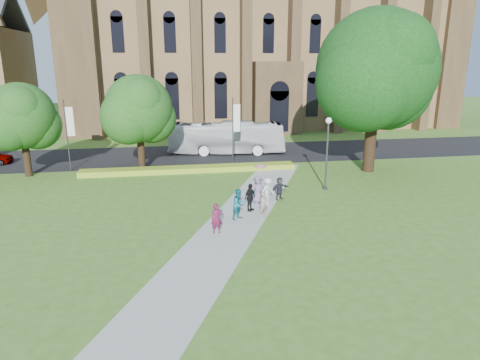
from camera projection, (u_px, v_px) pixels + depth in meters
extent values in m
plane|color=#416A20|center=(238.00, 229.00, 23.92)|extent=(160.00, 160.00, 0.00)
cube|color=black|center=(206.00, 154.00, 42.92)|extent=(160.00, 10.00, 0.02)
cube|color=#B2B2A8|center=(235.00, 222.00, 24.87)|extent=(15.58, 28.54, 0.04)
cube|color=gold|center=(190.00, 169.00, 36.09)|extent=(18.00, 1.40, 0.45)
cube|color=olive|center=(262.00, 65.00, 61.23)|extent=(52.00, 16.00, 17.00)
cube|color=brown|center=(71.00, 48.00, 50.15)|extent=(3.50, 3.50, 21.00)
cube|color=brown|center=(450.00, 50.00, 57.93)|extent=(3.50, 3.50, 21.00)
cube|color=brown|center=(277.00, 98.00, 53.75)|extent=(6.00, 2.50, 9.00)
cylinder|color=#38383D|center=(327.00, 157.00, 30.65)|extent=(0.14, 0.14, 4.80)
sphere|color=white|center=(329.00, 121.00, 29.94)|extent=(0.44, 0.44, 0.44)
cylinder|color=#38383D|center=(325.00, 188.00, 31.27)|extent=(0.36, 0.36, 0.15)
cylinder|color=#332114|center=(371.00, 133.00, 35.55)|extent=(0.96, 0.96, 6.60)
sphere|color=black|center=(376.00, 69.00, 34.18)|extent=(9.60, 9.60, 9.60)
cylinder|color=#332114|center=(26.00, 153.00, 34.32)|extent=(0.56, 0.56, 3.85)
sphere|color=#1B4615|center=(21.00, 116.00, 33.52)|extent=(5.20, 5.20, 5.20)
cylinder|color=#332114|center=(141.00, 146.00, 36.19)|extent=(0.60, 0.60, 4.12)
sphere|color=#1B4615|center=(138.00, 109.00, 35.33)|extent=(5.60, 5.60, 5.60)
cylinder|color=#38383D|center=(233.00, 132.00, 37.88)|extent=(0.10, 0.10, 6.00)
cube|color=white|center=(237.00, 118.00, 37.61)|extent=(0.60, 0.02, 2.40)
cylinder|color=#38383D|center=(67.00, 136.00, 35.65)|extent=(0.10, 0.10, 6.00)
cube|color=white|center=(70.00, 122.00, 35.38)|extent=(0.60, 0.02, 2.40)
imported|color=white|center=(226.00, 138.00, 42.81)|extent=(11.81, 4.09, 3.22)
imported|color=maroon|center=(217.00, 219.00, 23.00)|extent=(0.62, 0.43, 1.65)
imported|color=#186879|center=(239.00, 204.00, 25.01)|extent=(1.14, 1.09, 1.85)
imported|color=silver|center=(268.00, 191.00, 27.69)|extent=(1.30, 1.20, 1.76)
imported|color=black|center=(250.00, 197.00, 26.45)|extent=(1.05, 0.99, 1.74)
imported|color=slate|center=(258.00, 190.00, 27.92)|extent=(1.01, 0.82, 1.79)
imported|color=#2A2A32|center=(280.00, 188.00, 28.66)|extent=(1.46, 1.05, 1.53)
imported|color=gray|center=(264.00, 205.00, 25.39)|extent=(0.67, 0.58, 1.54)
imported|color=#E09EAB|center=(261.00, 171.00, 27.70)|extent=(0.89, 0.89, 0.71)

